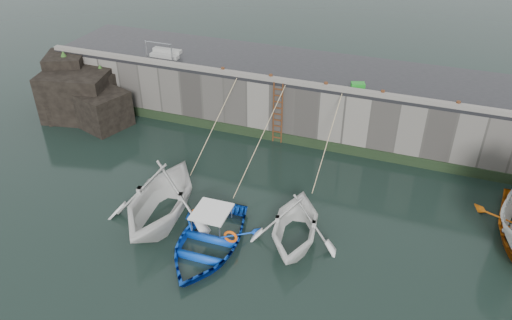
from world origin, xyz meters
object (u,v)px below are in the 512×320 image
(bollard_c, at_px, (326,85))
(bollard_e, at_px, (458,104))
(bollard_b, at_px, (271,77))
(boat_near_white, at_px, (163,219))
(boat_near_blacktrim, at_px, (294,240))
(ladder, at_px, (278,114))
(boat_near_blue, at_px, (208,246))
(bollard_d, at_px, (383,93))
(fish_crate, at_px, (358,86))
(bollard_a, at_px, (223,70))

(bollard_c, relative_size, bollard_e, 1.00)
(bollard_b, xyz_separation_m, bollard_c, (2.70, 0.00, 0.00))
(boat_near_white, bearing_deg, boat_near_blacktrim, -0.00)
(ladder, relative_size, boat_near_white, 0.61)
(ladder, relative_size, boat_near_blue, 0.66)
(boat_near_blacktrim, bearing_deg, bollard_d, 67.91)
(bollard_b, bearing_deg, bollard_e, 0.00)
(boat_near_blacktrim, xyz_separation_m, bollard_e, (5.04, 7.19, 3.30))
(fish_crate, bearing_deg, bollard_b, 166.66)
(bollard_d, relative_size, bollard_e, 1.00)
(bollard_a, bearing_deg, boat_near_white, -85.37)
(boat_near_blue, distance_m, bollard_a, 9.73)
(boat_near_blue, height_order, fish_crate, fish_crate)
(bollard_d, distance_m, bollard_e, 3.20)
(fish_crate, height_order, bollard_e, fish_crate)
(ladder, height_order, boat_near_blacktrim, ladder)
(bollard_c, bearing_deg, bollard_b, 180.00)
(boat_near_blacktrim, bearing_deg, boat_near_white, 178.46)
(bollard_c, bearing_deg, fish_crate, 14.19)
(ladder, height_order, bollard_e, bollard_e)
(ladder, xyz_separation_m, bollard_c, (2.20, 0.34, 1.71))
(boat_near_white, height_order, fish_crate, fish_crate)
(boat_near_blue, bearing_deg, boat_near_blacktrim, 24.64)
(bollard_b, height_order, bollard_c, same)
(bollard_b, height_order, bollard_d, same)
(boat_near_white, relative_size, fish_crate, 8.56)
(bollard_e, bearing_deg, bollard_a, 180.00)
(fish_crate, relative_size, bollard_b, 2.21)
(bollard_e, bearing_deg, fish_crate, 175.32)
(boat_near_blacktrim, relative_size, bollard_d, 14.93)
(ladder, xyz_separation_m, fish_crate, (3.62, 0.69, 1.73))
(bollard_a, height_order, bollard_b, same)
(ladder, bearing_deg, bollard_b, 146.14)
(boat_near_blacktrim, xyz_separation_m, fish_crate, (0.66, 7.55, 3.32))
(bollard_c, bearing_deg, boat_near_blacktrim, -83.95)
(boat_near_blacktrim, distance_m, bollard_d, 8.12)
(bollard_b, relative_size, bollard_d, 1.00)
(bollard_d, height_order, bollard_e, same)
(boat_near_blue, height_order, bollard_c, bollard_c)
(boat_near_blue, xyz_separation_m, bollard_a, (-3.02, 8.63, 3.30))
(boat_near_white, relative_size, bollard_a, 18.89)
(boat_near_white, distance_m, bollard_d, 11.07)
(boat_near_blue, relative_size, bollard_c, 17.22)
(bollard_c, height_order, bollard_e, same)
(boat_near_blacktrim, bearing_deg, bollard_a, 121.94)
(ladder, xyz_separation_m, bollard_b, (-0.50, 0.34, 1.71))
(bollard_a, xyz_separation_m, bollard_b, (2.50, 0.00, 0.00))
(fish_crate, relative_size, bollard_c, 2.21)
(boat_near_white, distance_m, bollard_a, 8.46)
(boat_near_blue, bearing_deg, bollard_a, 107.71)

